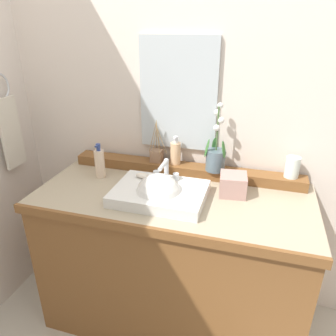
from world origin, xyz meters
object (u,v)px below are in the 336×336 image
at_px(tumbler_cup, 292,167).
at_px(hand_towel, 11,133).
at_px(reed_diffuser, 157,155).
at_px(tissue_box, 233,184).
at_px(sink_basin, 159,195).
at_px(soap_bar, 142,176).
at_px(potted_plant, 216,155).
at_px(soap_dispenser, 176,152).
at_px(lotion_bottle, 100,163).

relative_size(tumbler_cup, hand_towel, 0.27).
bearing_deg(reed_diffuser, hand_towel, -168.21).
distance_m(reed_diffuser, tissue_box, 0.48).
bearing_deg(sink_basin, soap_bar, 141.16).
xyz_separation_m(soap_bar, tumbler_cup, (0.74, 0.22, 0.05)).
relative_size(sink_basin, potted_plant, 1.22).
relative_size(potted_plant, soap_dispenser, 2.26).
bearing_deg(sink_basin, tumbler_cup, 27.55).
relative_size(tumbler_cup, lotion_bottle, 0.56).
relative_size(sink_basin, lotion_bottle, 2.28).
height_order(soap_bar, lotion_bottle, lotion_bottle).
bearing_deg(soap_bar, reed_diffuser, 88.69).
distance_m(potted_plant, lotion_bottle, 0.64).
bearing_deg(reed_diffuser, tumbler_cup, 0.05).
xyz_separation_m(tumbler_cup, hand_towel, (-1.56, -0.17, 0.09)).
height_order(potted_plant, soap_dispenser, potted_plant).
xyz_separation_m(potted_plant, soap_dispenser, (-0.23, 0.02, -0.02)).
distance_m(potted_plant, hand_towel, 1.18).
relative_size(soap_dispenser, reed_diffuser, 0.66).
height_order(lotion_bottle, hand_towel, hand_towel).
bearing_deg(hand_towel, potted_plant, 7.28).
xyz_separation_m(tissue_box, hand_towel, (-1.29, -0.01, 0.15)).
bearing_deg(tissue_box, tumbler_cup, 30.79).
height_order(tumbler_cup, tissue_box, tumbler_cup).
height_order(sink_basin, lotion_bottle, lotion_bottle).
bearing_deg(soap_dispenser, potted_plant, -5.97).
xyz_separation_m(potted_plant, tissue_box, (0.11, -0.14, -0.09)).
bearing_deg(reed_diffuser, lotion_bottle, -147.69).
height_order(tumbler_cup, reed_diffuser, reed_diffuser).
bearing_deg(lotion_bottle, tumbler_cup, 9.80).
height_order(lotion_bottle, tissue_box, lotion_bottle).
distance_m(soap_dispenser, lotion_bottle, 0.42).
height_order(tumbler_cup, lotion_bottle, lotion_bottle).
relative_size(potted_plant, tumbler_cup, 3.32).
bearing_deg(soap_dispenser, hand_towel, -169.56).
distance_m(sink_basin, reed_diffuser, 0.35).
bearing_deg(potted_plant, reed_diffuser, 175.97).
bearing_deg(reed_diffuser, tissue_box, -20.08).
xyz_separation_m(soap_bar, potted_plant, (0.35, 0.20, 0.08)).
xyz_separation_m(reed_diffuser, tissue_box, (0.45, -0.17, -0.04)).
distance_m(potted_plant, reed_diffuser, 0.34).
distance_m(reed_diffuser, hand_towel, 0.86).
distance_m(lotion_bottle, hand_towel, 0.57).
bearing_deg(soap_bar, soap_dispenser, 62.34).
distance_m(soap_bar, tumbler_cup, 0.77).
xyz_separation_m(potted_plant, reed_diffuser, (-0.34, 0.02, -0.05)).
relative_size(sink_basin, soap_bar, 6.35).
xyz_separation_m(tumbler_cup, reed_diffuser, (-0.73, -0.00, -0.02)).
relative_size(reed_diffuser, lotion_bottle, 1.25).
bearing_deg(hand_towel, soap_dispenser, 10.44).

